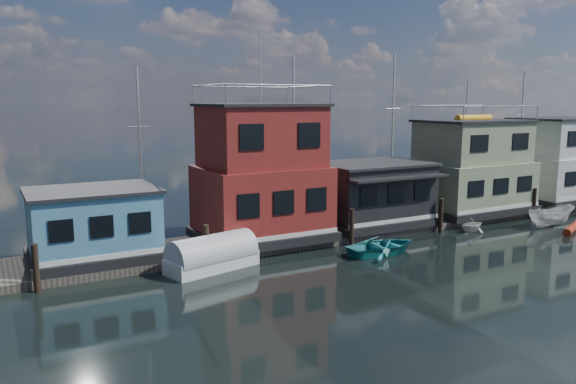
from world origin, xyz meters
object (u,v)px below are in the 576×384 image
dinghy_teal (383,246)px  motorboat (551,217)px  houseboat_dark (371,193)px  houseboat_green (471,168)px  houseboat_white (560,161)px  houseboat_red (261,176)px  tarp_runabout (212,256)px  red_kayak (572,228)px  dinghy_white (472,224)px  houseboat_blue (94,225)px

dinghy_teal → motorboat: 14.12m
houseboat_dark → houseboat_green: bearing=0.1°
houseboat_white → houseboat_red: bearing=-180.0°
houseboat_dark → tarp_runabout: 12.96m
houseboat_green → dinghy_teal: size_ratio=1.97×
red_kayak → houseboat_green: bearing=83.5°
tarp_runabout → dinghy_white: (17.83, -0.32, -0.22)m
houseboat_dark → tarp_runabout: (-12.41, -3.32, -1.71)m
houseboat_dark → houseboat_green: size_ratio=0.88×
red_kayak → dinghy_white: dinghy_white is taller
motorboat → dinghy_white: motorboat is taller
houseboat_green → houseboat_dark: bearing=-179.9°
houseboat_green → houseboat_blue: bearing=-180.0°
houseboat_dark → dinghy_teal: houseboat_dark is taller
houseboat_green → tarp_runabout: houseboat_green is taller
houseboat_green → houseboat_white: 10.00m
houseboat_blue → houseboat_dark: bearing=-0.1°
houseboat_red → motorboat: 20.08m
houseboat_white → dinghy_white: size_ratio=4.51×
houseboat_green → red_kayak: size_ratio=2.51×
dinghy_teal → dinghy_white: dinghy_white is taller
houseboat_red → dinghy_teal: (4.96, -5.16, -3.66)m
houseboat_dark → red_kayak: size_ratio=2.21×
houseboat_blue → houseboat_green: bearing=0.0°
houseboat_red → motorboat: size_ratio=3.18×
houseboat_green → motorboat: (2.08, -5.26, -2.83)m
houseboat_white → tarp_runabout: bearing=-173.9°
houseboat_blue → tarp_runabout: size_ratio=1.28×
houseboat_blue → houseboat_red: size_ratio=0.54×
dinghy_white → red_kayak: bearing=-119.4°
red_kayak → houseboat_red: bearing=136.6°
houseboat_white → dinghy_teal: size_ratio=1.97×
houseboat_green → dinghy_teal: houseboat_green is taller
dinghy_teal → dinghy_white: size_ratio=2.29×
motorboat → dinghy_white: bearing=81.7°
houseboat_blue → dinghy_white: (22.92, -3.66, -1.71)m
dinghy_teal → tarp_runabout: bearing=78.5°
dinghy_teal → motorboat: bearing=-90.9°
houseboat_dark → dinghy_teal: 6.29m
houseboat_blue → motorboat: size_ratio=1.71×
tarp_runabout → red_kayak: bearing=-22.4°
houseboat_green → houseboat_white: size_ratio=1.00×
houseboat_red → red_kayak: 20.68m
houseboat_blue → dinghy_teal: (14.46, -5.16, -1.76)m
houseboat_red → houseboat_dark: houseboat_red is taller
houseboat_blue → red_kayak: 29.50m
houseboat_green → tarp_runabout: size_ratio=1.68×
houseboat_blue → dinghy_white: bearing=-9.1°
red_kayak → dinghy_white: (-5.71, 3.19, 0.25)m
houseboat_green → red_kayak: houseboat_green is taller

